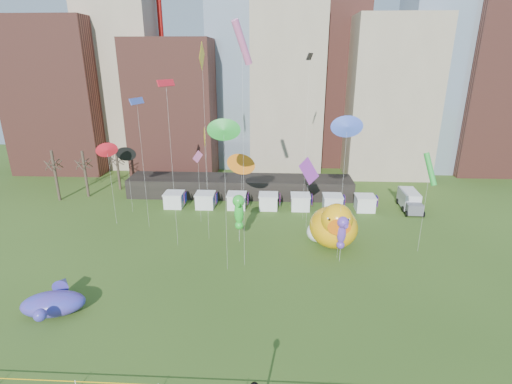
# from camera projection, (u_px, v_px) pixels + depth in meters

# --- Properties ---
(skyline) EXTENTS (101.00, 23.00, 68.00)m
(skyline) POSITION_uv_depth(u_px,v_px,m) (278.00, 64.00, 77.39)
(skyline) COLOR brown
(skyline) RESTS_ON ground
(pavilion) EXTENTS (38.00, 6.00, 3.20)m
(pavilion) POSITION_uv_depth(u_px,v_px,m) (240.00, 186.00, 66.27)
(pavilion) COLOR black
(pavilion) RESTS_ON ground
(vendor_tents) EXTENTS (33.24, 2.80, 2.40)m
(vendor_tents) POSITION_uv_depth(u_px,v_px,m) (268.00, 202.00, 60.53)
(vendor_tents) COLOR white
(vendor_tents) RESTS_ON ground
(bare_trees) EXTENTS (8.44, 6.44, 8.50)m
(bare_trees) POSITION_uv_depth(u_px,v_px,m) (86.00, 173.00, 65.36)
(bare_trees) COLOR #382B21
(bare_trees) RESTS_ON ground
(big_duck) EXTENTS (6.11, 8.24, 6.36)m
(big_duck) POSITION_uv_depth(u_px,v_px,m) (334.00, 225.00, 47.67)
(big_duck) COLOR #FFAD0D
(big_duck) RESTS_ON ground
(small_duck) EXTENTS (3.89, 4.52, 3.20)m
(small_duck) POSITION_uv_depth(u_px,v_px,m) (318.00, 231.00, 49.50)
(small_duck) COLOR white
(small_duck) RESTS_ON ground
(seahorse_green) EXTENTS (1.59, 1.99, 6.45)m
(seahorse_green) POSITION_uv_depth(u_px,v_px,m) (239.00, 209.00, 48.41)
(seahorse_green) COLOR silver
(seahorse_green) RESTS_ON ground
(seahorse_purple) EXTENTS (1.60, 1.87, 5.65)m
(seahorse_purple) POSITION_uv_depth(u_px,v_px,m) (342.00, 230.00, 43.82)
(seahorse_purple) COLOR silver
(seahorse_purple) RESTS_ON ground
(whale_inflatable) EXTENTS (6.18, 7.33, 2.51)m
(whale_inflatable) POSITION_uv_depth(u_px,v_px,m) (54.00, 302.00, 35.63)
(whale_inflatable) COLOR #573490
(whale_inflatable) RESTS_ON ground
(box_truck) EXTENTS (2.92, 6.66, 2.79)m
(box_truck) POSITION_uv_depth(u_px,v_px,m) (410.00, 200.00, 60.22)
(box_truck) COLOR silver
(box_truck) RESTS_ON ground
(kite_0) EXTENTS (1.55, 2.22, 20.29)m
(kite_0) POSITION_uv_depth(u_px,v_px,m) (166.00, 85.00, 42.53)
(kite_0) COLOR silver
(kite_0) RESTS_ON ground
(kite_1) EXTENTS (1.19, 1.34, 10.56)m
(kite_1) POSITION_uv_depth(u_px,v_px,m) (198.00, 158.00, 52.96)
(kite_1) COLOR silver
(kite_1) RESTS_ON ground
(kite_2) EXTENTS (2.07, 0.34, 10.24)m
(kite_2) POSITION_uv_depth(u_px,v_px,m) (126.00, 154.00, 56.46)
(kite_2) COLOR silver
(kite_2) RESTS_ON ground
(kite_3) EXTENTS (1.73, 2.19, 12.35)m
(kite_3) POSITION_uv_depth(u_px,v_px,m) (430.00, 169.00, 44.05)
(kite_3) COLOR silver
(kite_3) RESTS_ON ground
(kite_4) EXTENTS (0.09, 3.72, 24.63)m
(kite_4) POSITION_uv_depth(u_px,v_px,m) (202.00, 58.00, 51.49)
(kite_4) COLOR silver
(kite_4) RESTS_ON ground
(kite_5) EXTENTS (2.36, 0.48, 16.81)m
(kite_5) POSITION_uv_depth(u_px,v_px,m) (347.00, 127.00, 40.75)
(kite_5) COLOR silver
(kite_5) RESTS_ON ground
(kite_6) EXTENTS (2.75, 1.42, 10.59)m
(kite_6) POSITION_uv_depth(u_px,v_px,m) (241.00, 164.00, 51.28)
(kite_6) COLOR silver
(kite_6) RESTS_ON ground
(kite_7) EXTENTS (2.53, 2.91, 10.16)m
(kite_7) POSITION_uv_depth(u_px,v_px,m) (309.00, 171.00, 51.41)
(kite_7) COLOR silver
(kite_7) RESTS_ON ground
(kite_8) EXTENTS (1.70, 1.39, 11.79)m
(kite_8) POSITION_uv_depth(u_px,v_px,m) (107.00, 150.00, 51.73)
(kite_8) COLOR silver
(kite_8) RESTS_ON ground
(kite_9) EXTENTS (2.17, 2.28, 25.98)m
(kite_9) POSITION_uv_depth(u_px,v_px,m) (242.00, 43.00, 36.48)
(kite_9) COLOR silver
(kite_9) RESTS_ON ground
(kite_10) EXTENTS (1.17, 2.97, 23.15)m
(kite_10) POSITION_uv_depth(u_px,v_px,m) (310.00, 58.00, 49.65)
(kite_10) COLOR silver
(kite_10) RESTS_ON ground
(kite_11) EXTENTS (2.26, 0.41, 16.88)m
(kite_11) POSITION_uv_depth(u_px,v_px,m) (224.00, 130.00, 38.27)
(kite_11) COLOR silver
(kite_11) RESTS_ON ground
(kite_12) EXTENTS (0.64, 2.51, 14.83)m
(kite_12) POSITION_uv_depth(u_px,v_px,m) (205.00, 139.00, 46.22)
(kite_12) COLOR silver
(kite_12) RESTS_ON ground
(kite_13) EXTENTS (1.13, 2.58, 17.82)m
(kite_13) POSITION_uv_depth(u_px,v_px,m) (137.00, 102.00, 48.26)
(kite_13) COLOR silver
(kite_13) RESTS_ON ground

